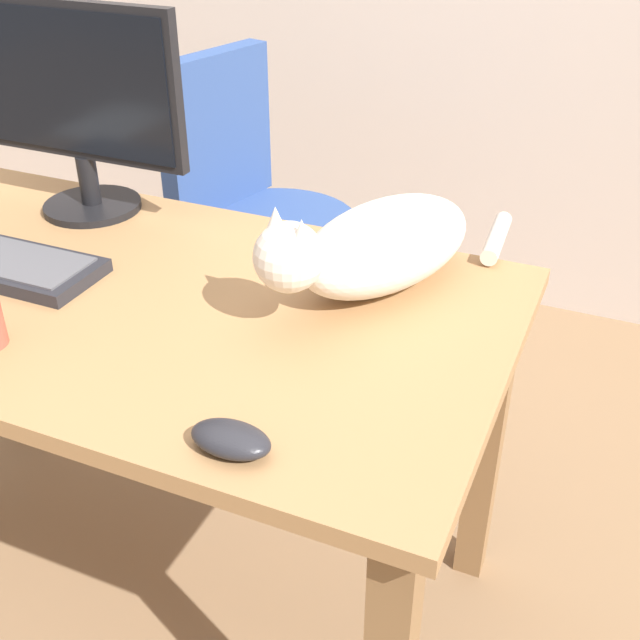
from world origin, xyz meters
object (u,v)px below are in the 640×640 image
cat (377,246)px  computer_mouse (231,439)px  monitor (75,102)px  office_chair (261,261)px

cat → computer_mouse: 0.47m
monitor → office_chair: bearing=74.4°
office_chair → monitor: 0.74m
monitor → computer_mouse: (0.63, -0.55, -0.21)m
computer_mouse → office_chair: bearing=115.8°
monitor → computer_mouse: bearing=-41.0°
cat → computer_mouse: (-0.02, -0.47, -0.06)m
monitor → computer_mouse: monitor is taller
monitor → cat: size_ratio=0.86×
office_chair → cat: (0.52, -0.56, 0.40)m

